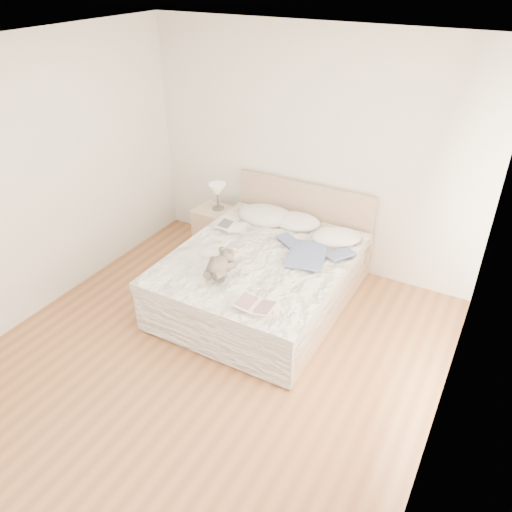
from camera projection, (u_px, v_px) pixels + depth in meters
name	position (u px, v px, depth m)	size (l,w,h in m)	color
floor	(203.00, 365.00, 4.61)	(4.00, 4.50, 0.00)	brown
ceiling	(180.00, 56.00, 3.20)	(4.00, 4.50, 0.00)	white
wall_back	(310.00, 152.00, 5.58)	(4.00, 0.02, 2.70)	silver
wall_left	(21.00, 188.00, 4.74)	(0.02, 4.50, 2.70)	silver
wall_right	(460.00, 316.00, 3.08)	(0.02, 4.50, 2.70)	silver
window	(469.00, 278.00, 3.26)	(0.02, 1.30, 1.10)	white
bed	(264.00, 275.00, 5.34)	(1.72, 2.14, 1.00)	tan
nightstand	(215.00, 229.00, 6.29)	(0.45, 0.40, 0.56)	tan
table_lamp	(218.00, 191.00, 6.02)	(0.22, 0.22, 0.33)	#47413D
pillow_left	(265.00, 215.00, 5.82)	(0.66, 0.46, 0.20)	silver
pillow_middle	(297.00, 221.00, 5.69)	(0.55, 0.38, 0.16)	white
pillow_right	(336.00, 237.00, 5.38)	(0.54, 0.38, 0.16)	white
blouse	(307.00, 255.00, 5.08)	(0.59, 0.63, 0.02)	#3C4A71
photo_book	(232.00, 226.00, 5.61)	(0.34, 0.23, 0.03)	white
childrens_book	(256.00, 305.00, 4.36)	(0.36, 0.24, 0.02)	#FFEAC9
teddy_bear	(218.00, 272.00, 4.78)	(0.25, 0.35, 0.19)	#554C43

